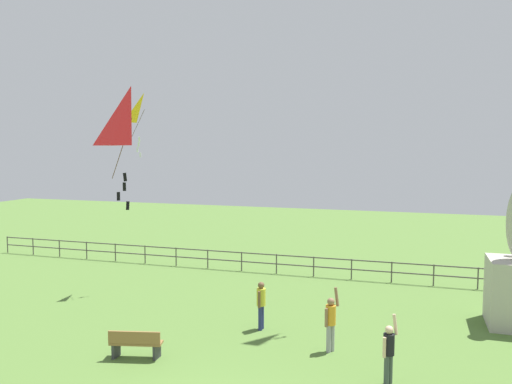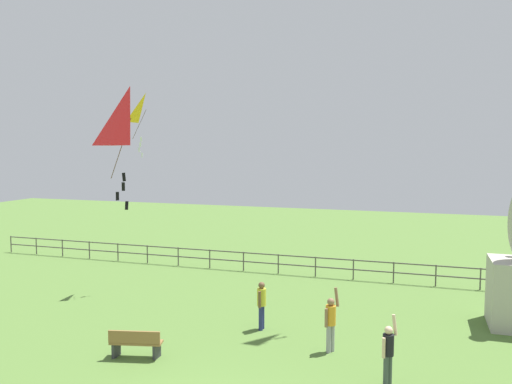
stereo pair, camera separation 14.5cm
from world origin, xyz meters
name	(u,v)px [view 1 (the left image)]	position (x,y,z in m)	size (l,w,h in m)	color
park_bench	(136,343)	(-3.23, 3.31, 0.46)	(1.55, 0.75, 0.85)	olive
person_2	(261,302)	(-0.48, 6.64, 0.93)	(0.30, 0.49, 1.61)	navy
person_3	(331,320)	(2.02, 5.50, 0.96)	(0.40, 0.45, 1.92)	#99999E
person_4	(389,350)	(3.76, 3.89, 0.91)	(0.38, 0.42, 1.80)	#3F4C47
kite_0	(131,121)	(-2.01, 1.34, 6.66)	(1.22, 1.01, 2.80)	red
kite_2	(144,111)	(-6.50, 9.72, 7.55)	(1.02, 0.78, 2.60)	yellow
waterfront_railing	(310,263)	(-0.29, 14.00, 0.63)	(36.05, 0.06, 0.95)	#4C4742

